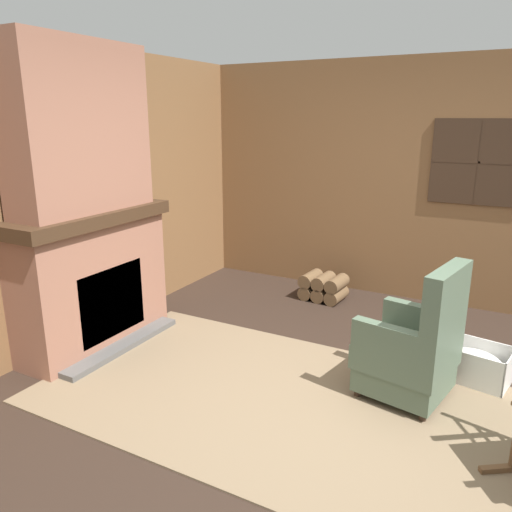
% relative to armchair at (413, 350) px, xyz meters
% --- Properties ---
extents(ground_plane, '(14.00, 14.00, 0.00)m').
position_rel_armchair_xyz_m(ground_plane, '(-0.39, -0.40, -0.37)').
color(ground_plane, '#2D2119').
extents(wood_panel_wall_left, '(0.06, 5.62, 2.58)m').
position_rel_armchair_xyz_m(wood_panel_wall_left, '(-2.93, -0.40, 0.92)').
color(wood_panel_wall_left, brown).
rests_on(wood_panel_wall_left, ground).
extents(wood_panel_wall_back, '(5.62, 0.09, 2.58)m').
position_rel_armchair_xyz_m(wood_panel_wall_back, '(-0.38, 2.13, 0.92)').
color(wood_panel_wall_back, brown).
rests_on(wood_panel_wall_back, ground).
extents(fireplace_hearth, '(0.66, 1.53, 1.21)m').
position_rel_armchair_xyz_m(fireplace_hearth, '(-2.66, -0.40, 0.23)').
color(fireplace_hearth, '#93604C').
rests_on(fireplace_hearth, ground).
extents(chimney_breast, '(0.39, 1.25, 1.35)m').
position_rel_armchair_xyz_m(chimney_breast, '(-2.68, -0.40, 1.51)').
color(chimney_breast, '#93604C').
rests_on(chimney_breast, fireplace_hearth).
extents(area_rug, '(3.77, 1.94, 0.01)m').
position_rel_armchair_xyz_m(area_rug, '(-0.66, -0.49, -0.37)').
color(area_rug, '#7A664C').
rests_on(area_rug, ground).
extents(armchair, '(0.70, 0.69, 1.02)m').
position_rel_armchair_xyz_m(armchair, '(0.00, 0.00, 0.00)').
color(armchair, '#516651').
rests_on(armchair, ground).
extents(firewood_stack, '(0.50, 0.38, 0.29)m').
position_rel_armchair_xyz_m(firewood_stack, '(-1.28, 1.60, -0.23)').
color(firewood_stack, brown).
rests_on(firewood_stack, ground).
extents(laundry_basket, '(0.57, 0.44, 0.28)m').
position_rel_armchair_xyz_m(laundry_basket, '(0.38, 0.49, -0.23)').
color(laundry_basket, white).
rests_on(laundry_basket, ground).
extents(oil_lamp_vase, '(0.12, 0.12, 0.24)m').
position_rel_armchair_xyz_m(oil_lamp_vase, '(-2.72, -0.61, 0.92)').
color(oil_lamp_vase, '#99B29E').
rests_on(oil_lamp_vase, fireplace_hearth).
extents(storage_case, '(0.15, 0.25, 0.16)m').
position_rel_armchair_xyz_m(storage_case, '(-2.72, -0.22, 0.92)').
color(storage_case, brown).
rests_on(storage_case, fireplace_hearth).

